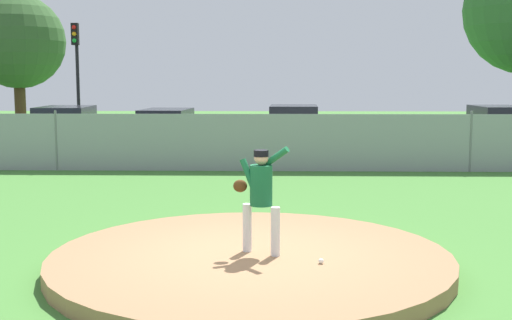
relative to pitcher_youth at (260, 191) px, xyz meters
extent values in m
plane|color=#427A33|center=(-0.14, 6.03, -1.14)|extent=(80.00, 80.00, 0.00)
cube|color=#2B2B2D|center=(-0.14, 14.53, -1.13)|extent=(44.00, 7.00, 0.01)
cylinder|color=#99704C|center=(-0.14, 0.03, -1.03)|extent=(5.78, 5.78, 0.22)
cylinder|color=silver|center=(-0.19, 0.12, -0.56)|extent=(0.13, 0.13, 0.70)
cylinder|color=silver|center=(0.22, -0.12, -0.56)|extent=(0.13, 0.13, 0.70)
cylinder|color=#145933|center=(0.01, 0.00, 0.08)|extent=(0.32, 0.32, 0.58)
cylinder|color=#145933|center=(0.19, 0.00, 0.46)|extent=(0.46, 0.32, 0.37)
cylinder|color=#145933|center=(-0.17, 0.00, 0.23)|extent=(0.29, 0.22, 0.46)
ellipsoid|color=#4C2D14|center=(-0.29, 0.05, 0.06)|extent=(0.20, 0.12, 0.18)
sphere|color=tan|center=(0.01, 0.00, 0.46)|extent=(0.20, 0.20, 0.20)
cylinder|color=black|center=(0.01, 0.00, 0.53)|extent=(0.21, 0.21, 0.09)
sphere|color=white|center=(0.83, -0.51, -0.88)|extent=(0.07, 0.07, 0.07)
cube|color=gray|center=(-0.14, 10.03, -0.29)|extent=(30.52, 0.03, 1.69)
cylinder|color=slate|center=(-6.24, 10.03, -0.24)|extent=(0.07, 0.07, 1.79)
cylinder|color=slate|center=(5.96, 10.03, -0.24)|extent=(0.07, 0.07, 1.79)
cube|color=#146066|center=(-7.24, 14.09, -0.46)|extent=(2.15, 4.82, 0.71)
cube|color=black|center=(-7.24, 14.09, 0.25)|extent=(1.87, 2.69, 0.70)
cylinder|color=black|center=(-7.33, 15.54, -0.82)|extent=(1.96, 0.76, 0.64)
cylinder|color=black|center=(-7.15, 12.63, -0.82)|extent=(1.96, 0.76, 0.64)
cube|color=#B7BABF|center=(0.93, 14.23, -0.45)|extent=(1.96, 4.16, 0.74)
cube|color=black|center=(0.93, 14.23, 0.28)|extent=(1.74, 2.31, 0.71)
cylinder|color=black|center=(0.98, 15.49, -0.82)|extent=(1.89, 0.71, 0.64)
cylinder|color=black|center=(0.88, 12.96, -0.82)|extent=(1.89, 0.71, 0.64)
cube|color=#161E4C|center=(-3.68, 14.51, -0.45)|extent=(2.03, 4.61, 0.73)
cube|color=black|center=(-3.68, 14.51, 0.20)|extent=(1.76, 2.58, 0.58)
cylinder|color=black|center=(-3.59, 15.91, -0.82)|extent=(1.84, 0.76, 0.64)
cylinder|color=black|center=(-3.77, 13.12, -0.82)|extent=(1.84, 0.76, 0.64)
cube|color=slate|center=(8.39, 14.89, -0.45)|extent=(1.72, 4.60, 0.73)
cube|color=black|center=(8.39, 14.89, 0.26)|extent=(1.58, 2.53, 0.68)
cylinder|color=black|center=(8.39, 16.32, -0.82)|extent=(1.77, 0.64, 0.64)
cylinder|color=black|center=(8.39, 13.47, -0.82)|extent=(1.77, 0.64, 0.64)
cone|color=orange|center=(5.45, 13.36, -0.85)|extent=(0.32, 0.32, 0.55)
cube|color=black|center=(5.45, 13.36, -1.11)|extent=(0.40, 0.40, 0.03)
cylinder|color=black|center=(-8.03, 18.40, 1.37)|extent=(0.14, 0.14, 5.00)
cube|color=black|center=(-8.03, 18.22, 3.42)|extent=(0.28, 0.24, 0.90)
sphere|color=red|center=(-8.03, 18.10, 3.69)|extent=(0.18, 0.18, 0.18)
sphere|color=orange|center=(-8.03, 18.10, 3.42)|extent=(0.18, 0.18, 0.18)
sphere|color=green|center=(-8.03, 18.10, 3.15)|extent=(0.18, 0.18, 0.18)
cylinder|color=#4C331E|center=(-12.97, 24.72, 0.33)|extent=(0.57, 0.57, 2.93)
sphere|color=#315629|center=(-12.97, 24.72, 3.49)|extent=(4.83, 4.83, 4.83)
camera|label=1|loc=(0.17, -9.17, 1.58)|focal=45.99mm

